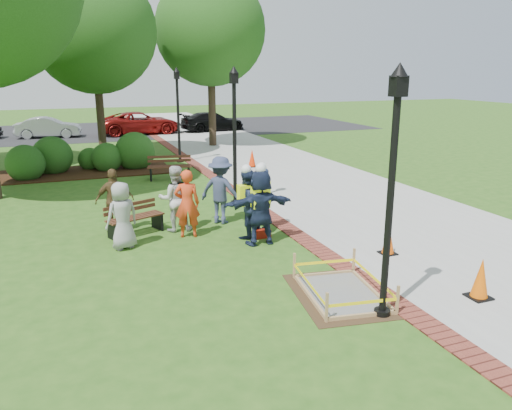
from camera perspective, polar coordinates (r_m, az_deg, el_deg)
name	(u,v)px	position (r m, az deg, el deg)	size (l,w,h in m)	color
ground	(254,264)	(11.07, -0.19, -6.77)	(100.00, 100.00, 0.00)	#285116
sidewalk	(280,168)	(21.82, 2.76, 4.27)	(6.00, 60.00, 0.02)	#9E9E99
brick_edging	(208,173)	(20.74, -5.51, 3.66)	(0.50, 60.00, 0.03)	maroon
mulch_bed	(85,172)	(22.00, -18.97, 3.58)	(7.00, 3.00, 0.05)	#381E0F
parking_lot	(119,130)	(37.01, -15.38, 8.26)	(36.00, 12.00, 0.01)	black
wet_concrete_pad	(342,284)	(9.68, 9.76, -8.85)	(2.02, 2.53, 0.55)	#47331E
bench_near	(136,225)	(13.31, -13.60, -2.20)	(1.57, 1.02, 0.81)	brown
bench_far	(170,172)	(19.76, -9.82, 3.74)	(1.75, 0.86, 0.91)	#542C1C
cone_front	(481,280)	(10.24, 24.29, -7.77)	(0.41, 0.41, 0.80)	black
cone_back	(388,240)	(11.91, 14.90, -3.94)	(0.36, 0.36, 0.71)	black
cone_far	(252,159)	(21.92, -0.46, 5.32)	(0.40, 0.40, 0.79)	black
toolbox	(262,234)	(12.74, 0.69, -3.28)	(0.42, 0.23, 0.21)	maroon
lamp_near	(392,176)	(8.38, 15.28, 3.21)	(0.28, 0.28, 4.26)	black
lamp_mid	(234,126)	(15.49, -2.48, 9.03)	(0.28, 0.28, 4.26)	black
lamp_far	(178,108)	(23.18, -8.92, 10.92)	(0.28, 0.28, 4.26)	black
tree_back	(94,31)	(25.08, -18.07, 18.42)	(5.68, 5.68, 8.71)	#3D2D1E
tree_right	(210,30)	(28.28, -5.25, 19.30)	(5.93, 5.93, 9.17)	#3D2D1E
shrub_a	(27,179)	(21.47, -24.68, 2.68)	(1.47, 1.47, 1.47)	#1F4914
shrub_b	(54,173)	(22.42, -22.09, 3.44)	(1.64, 1.64, 1.64)	#1F4914
shrub_c	(108,171)	(22.13, -16.57, 3.78)	(1.28, 1.28, 1.28)	#1F4914
shrub_d	(136,168)	(22.42, -13.55, 4.14)	(1.69, 1.69, 1.69)	#1F4914
shrub_e	(91,169)	(22.71, -18.35, 3.92)	(1.00, 1.00, 1.00)	#1F4914
casual_person_a	(122,216)	(12.20, -15.06, -1.19)	(0.61, 0.50, 1.62)	gray
casual_person_b	(187,204)	(12.71, -7.88, 0.14)	(0.62, 0.47, 1.75)	red
casual_person_c	(175,199)	(13.24, -9.25, 0.71)	(0.60, 0.43, 1.75)	silver
casual_person_d	(115,200)	(13.56, -15.84, 0.51)	(0.54, 0.35, 1.68)	brown
casual_person_e	(221,190)	(13.77, -4.04, 1.69)	(0.70, 0.69, 1.87)	#323A58
hivis_worker_a	(260,205)	(12.02, 0.51, 0.00)	(0.60, 0.39, 2.01)	#18213E
hivis_worker_b	(261,197)	(13.09, 0.63, 0.91)	(0.64, 0.57, 1.84)	#192643
hivis_worker_c	(246,202)	(12.53, -1.10, 0.37)	(0.66, 0.57, 1.89)	#182840
parked_car_b	(49,138)	(34.30, -22.55, 7.12)	(4.27, 1.86, 1.39)	#949598
parked_car_c	(141,134)	(34.38, -13.02, 7.91)	(4.89, 2.13, 1.59)	maroon
parked_car_d	(213,131)	(35.38, -4.97, 8.43)	(4.33, 1.88, 1.41)	black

